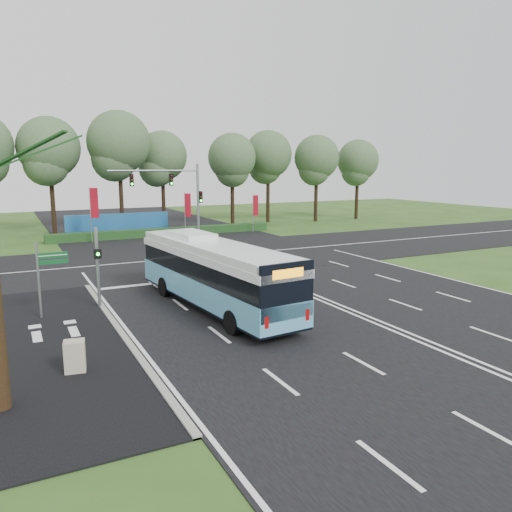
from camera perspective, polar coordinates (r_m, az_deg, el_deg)
The scene contains 16 objects.
ground at distance 27.63m, azimuth 4.45°, elevation -3.97°, with size 120.00×120.00×0.00m, color #294918.
road_main at distance 27.63m, azimuth 4.45°, elevation -3.93°, with size 20.00×120.00×0.04m, color black.
road_cross at distance 38.16m, azimuth -4.92°, elevation 0.01°, with size 120.00×14.00×0.05m, color black.
bike_path at distance 21.03m, azimuth -21.66°, elevation -9.17°, with size 5.00×18.00×0.06m, color black.
kerb_strip at distance 21.32m, azimuth -15.18°, elevation -8.45°, with size 0.25×18.00×0.12m, color gray.
city_bus at distance 23.81m, azimuth -4.84°, elevation -1.99°, with size 3.65×12.19×3.45m.
pedestrian_signal at distance 24.83m, azimuth -17.63°, elevation -0.96°, with size 0.34×0.44×3.93m.
street_sign at distance 24.06m, azimuth -22.90°, elevation -1.48°, with size 1.35×0.10×3.46m.
utility_cabinet at distance 17.81m, azimuth -20.00°, elevation -10.79°, with size 0.66×0.55×1.11m, color #B3A990.
banner_flag_left at distance 46.73m, azimuth -18.10°, elevation 5.39°, with size 0.72×0.24×5.01m.
banner_flag_mid at distance 49.32m, azimuth -7.88°, elevation 5.50°, with size 0.60×0.27×4.28m.
banner_flag_right at distance 51.73m, azimuth -0.11°, elevation 5.57°, with size 0.56×0.21×3.93m.
traffic_light_gantry at distance 45.68m, azimuth -8.79°, elevation 7.45°, with size 8.41×0.28×7.00m.
hedge at distance 49.79m, azimuth -10.33°, elevation 2.70°, with size 22.00×1.20×0.80m, color #143918.
blue_hoarding at distance 51.17m, azimuth -15.46°, elevation 3.48°, with size 10.00×0.30×2.20m, color #1B5792.
eucalyptus_row at distance 55.47m, azimuth -11.82°, elevation 11.63°, with size 54.11×8.92×12.44m.
Camera 1 is at (-13.96, -22.88, 6.74)m, focal length 35.00 mm.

